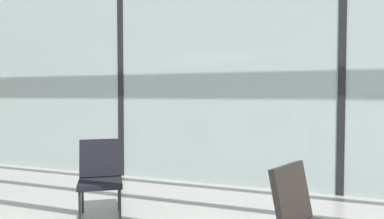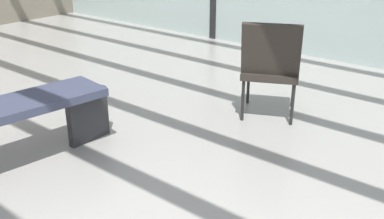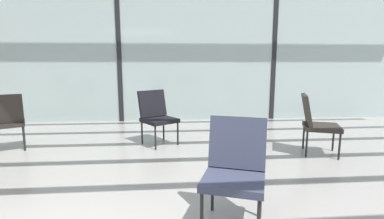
% 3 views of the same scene
% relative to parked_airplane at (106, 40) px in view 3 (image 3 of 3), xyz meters
% --- Properties ---
extents(glass_curtain_wall, '(14.00, 0.08, 3.53)m').
position_rel_parked_airplane_xyz_m(glass_curtain_wall, '(1.13, -4.17, -0.34)').
color(glass_curtain_wall, '#A3B7B2').
rests_on(glass_curtain_wall, ground).
extents(window_mullion_1, '(0.10, 0.12, 3.53)m').
position_rel_parked_airplane_xyz_m(window_mullion_1, '(1.13, -4.17, -0.34)').
color(window_mullion_1, black).
rests_on(window_mullion_1, ground).
extents(window_mullion_2, '(0.10, 0.12, 3.53)m').
position_rel_parked_airplane_xyz_m(window_mullion_2, '(4.63, -4.17, -0.34)').
color(window_mullion_2, black).
rests_on(window_mullion_2, ground).
extents(parked_airplane, '(13.88, 4.21, 4.21)m').
position_rel_parked_airplane_xyz_m(parked_airplane, '(0.00, 0.00, 0.00)').
color(parked_airplane, silver).
rests_on(parked_airplane, ground).
extents(lounge_chair_0, '(0.63, 0.66, 0.87)m').
position_rel_parked_airplane_xyz_m(lounge_chair_0, '(2.73, -8.48, -1.61)').
color(lounge_chair_0, '#33384C').
rests_on(lounge_chair_0, ground).
extents(lounge_chair_1, '(0.66, 0.68, 0.87)m').
position_rel_parked_airplane_xyz_m(lounge_chair_1, '(-0.23, -6.29, -1.61)').
color(lounge_chair_1, '#28231E').
rests_on(lounge_chair_1, ground).
extents(lounge_chair_3, '(0.69, 0.70, 0.87)m').
position_rel_parked_airplane_xyz_m(lounge_chair_3, '(2.00, -6.07, -1.61)').
color(lounge_chair_3, black).
rests_on(lounge_chair_3, ground).
extents(lounge_chair_5, '(0.66, 0.63, 0.87)m').
position_rel_parked_airplane_xyz_m(lounge_chair_5, '(4.31, -6.80, -1.61)').
color(lounge_chair_5, '#28231E').
rests_on(lounge_chair_5, ground).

